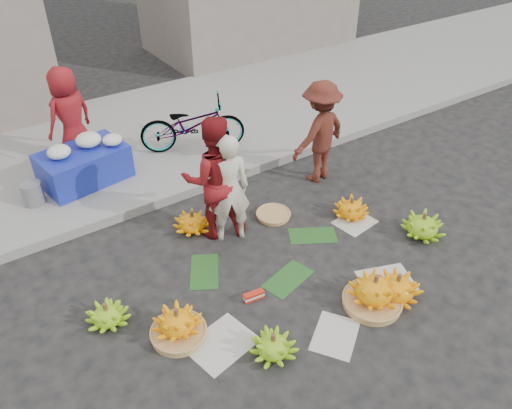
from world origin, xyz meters
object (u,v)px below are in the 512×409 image
vendor_cream (228,189)px  bicycle (192,125)px  banana_bunch_4 (423,226)px  banana_bunch_0 (178,325)px  flower_table (84,163)px

vendor_cream → bicycle: size_ratio=0.89×
banana_bunch_4 → bicycle: (-1.55, 3.73, 0.42)m
banana_bunch_0 → bicycle: size_ratio=0.34×
bicycle → flower_table: bearing=112.6°
vendor_cream → flower_table: size_ratio=1.13×
flower_table → bicycle: bearing=-10.9°
flower_table → bicycle: (1.87, -0.04, 0.16)m
vendor_cream → banana_bunch_0: bearing=58.8°
banana_bunch_4 → flower_table: (-3.42, 3.77, 0.26)m
banana_bunch_4 → vendor_cream: size_ratio=0.49×
banana_bunch_4 → flower_table: flower_table is taller
banana_bunch_0 → banana_bunch_4: size_ratio=0.78×
banana_bunch_4 → flower_table: bearing=132.2°
banana_bunch_0 → flower_table: 3.51m
flower_table → bicycle: bicycle is taller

